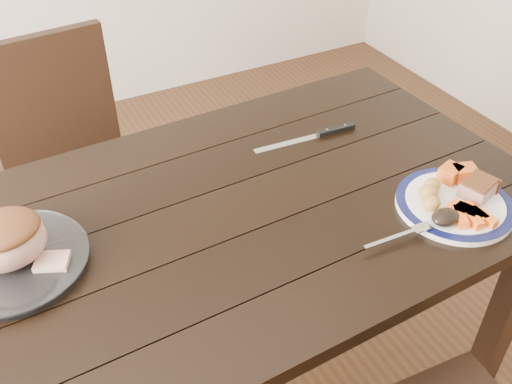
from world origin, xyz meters
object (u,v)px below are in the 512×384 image
pork_slice (478,189)px  roast_joint (5,242)px  dinner_plate (454,205)px  carving_knife (324,133)px  chair_far (73,159)px  fork (403,235)px  dining_table (224,241)px  serving_platter (13,263)px

pork_slice → roast_joint: size_ratio=0.49×
dinner_plate → carving_knife: bearing=103.4°
chair_far → dinner_plate: 1.25m
pork_slice → fork: (-0.25, -0.03, -0.02)m
dinner_plate → fork: 0.19m
roast_joint → dinner_plate: bearing=-16.8°
pork_slice → carving_knife: pork_slice is taller
chair_far → pork_slice: 1.30m
dining_table → roast_joint: 0.51m
roast_joint → carving_knife: (0.89, 0.13, -0.07)m
dining_table → serving_platter: 0.49m
dinner_plate → roast_joint: roast_joint is taller
pork_slice → roast_joint: roast_joint is taller
fork → carving_knife: fork is taller
dinner_plate → carving_knife: (-0.10, 0.42, -0.00)m
chair_far → pork_slice: chair_far is taller
dinner_plate → pork_slice: bearing=-4.8°
dinner_plate → roast_joint: bearing=163.2°
dinner_plate → serving_platter: (-0.99, 0.30, 0.00)m
pork_slice → dinner_plate: bearing=175.2°
serving_platter → carving_knife: 0.90m
chair_far → dinner_plate: (0.74, -0.98, 0.23)m
serving_platter → dining_table: bearing=-6.5°
pork_slice → carving_knife: size_ratio=0.26×
fork → dining_table: bearing=141.7°
chair_far → carving_knife: chair_far is taller
serving_platter → carving_knife: bearing=8.1°
dinner_plate → pork_slice: (0.06, -0.01, 0.03)m
pork_slice → fork: size_ratio=0.47×
chair_far → carving_knife: size_ratio=2.90×
carving_knife → pork_slice: bearing=-65.4°
chair_far → dinner_plate: bearing=121.0°
carving_knife → dining_table: bearing=-152.5°
chair_far → serving_platter: bearing=64.1°
serving_platter → chair_far: bearing=69.9°
dining_table → chair_far: chair_far is taller
serving_platter → fork: fork is taller
chair_far → dinner_plate: size_ratio=3.29×
dining_table → carving_knife: size_ratio=5.09×
dinner_plate → chair_far: bearing=126.9°
serving_platter → fork: 0.86m
dinner_plate → fork: (-0.19, -0.04, 0.01)m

